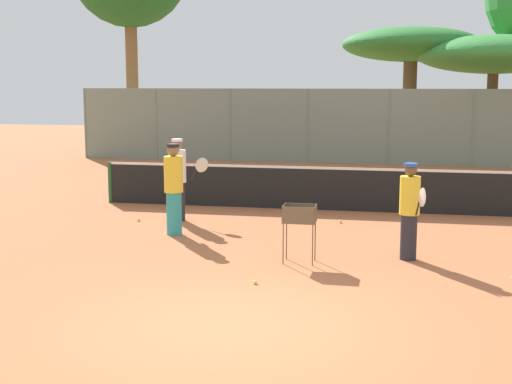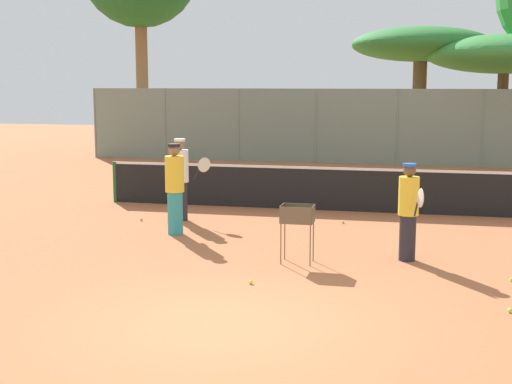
# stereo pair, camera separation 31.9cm
# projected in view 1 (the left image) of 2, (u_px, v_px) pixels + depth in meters

# --- Properties ---
(ground_plane) EXTENTS (80.00, 80.00, 0.00)m
(ground_plane) POSITION_uv_depth(u_px,v_px,m) (231.00, 327.00, 9.15)
(ground_plane) COLOR #B7663D
(tennis_net) EXTENTS (10.81, 0.10, 1.07)m
(tennis_net) POSITION_uv_depth(u_px,v_px,m) (314.00, 187.00, 17.48)
(tennis_net) COLOR #26592D
(tennis_net) RESTS_ON ground_plane
(back_fence) EXTENTS (21.66, 0.08, 2.87)m
(back_fence) POSITION_uv_depth(u_px,v_px,m) (348.00, 127.00, 27.24)
(back_fence) COLOR gray
(back_fence) RESTS_ON ground_plane
(tree_3) EXTENTS (5.53, 5.53, 5.31)m
(tree_3) POSITION_uv_depth(u_px,v_px,m) (411.00, 46.00, 28.70)
(tree_3) COLOR brown
(tree_3) RESTS_ON ground_plane
(tree_5) EXTENTS (5.91, 5.91, 4.91)m
(tree_5) POSITION_uv_depth(u_px,v_px,m) (494.00, 55.00, 27.26)
(tree_5) COLOR brown
(tree_5) RESTS_ON ground_plane
(player_white_outfit) EXTENTS (0.95, 0.38, 1.86)m
(player_white_outfit) POSITION_uv_depth(u_px,v_px,m) (178.00, 179.00, 16.05)
(player_white_outfit) COLOR #26262D
(player_white_outfit) RESTS_ON ground_plane
(player_red_cap) EXTENTS (0.44, 0.92, 1.88)m
(player_red_cap) POSITION_uv_depth(u_px,v_px,m) (174.00, 188.00, 14.58)
(player_red_cap) COLOR teal
(player_red_cap) RESTS_ON ground_plane
(player_yellow_shirt) EXTENTS (0.46, 0.87, 1.72)m
(player_yellow_shirt) POSITION_uv_depth(u_px,v_px,m) (410.00, 210.00, 12.50)
(player_yellow_shirt) COLOR #26262D
(player_yellow_shirt) RESTS_ON ground_plane
(ball_cart) EXTENTS (0.56, 0.41, 1.02)m
(ball_cart) POSITION_uv_depth(u_px,v_px,m) (299.00, 219.00, 12.31)
(ball_cart) COLOR brown
(ball_cart) RESTS_ON ground_plane
(tennis_ball_3) EXTENTS (0.07, 0.07, 0.07)m
(tennis_ball_3) POSITION_uv_depth(u_px,v_px,m) (180.00, 210.00, 17.34)
(tennis_ball_3) COLOR #D1E54C
(tennis_ball_3) RESTS_ON ground_plane
(tennis_ball_4) EXTENTS (0.07, 0.07, 0.07)m
(tennis_ball_4) POSITION_uv_depth(u_px,v_px,m) (341.00, 222.00, 15.90)
(tennis_ball_4) COLOR #D1E54C
(tennis_ball_4) RESTS_ON ground_plane
(tennis_ball_5) EXTENTS (0.07, 0.07, 0.07)m
(tennis_ball_5) POSITION_uv_depth(u_px,v_px,m) (255.00, 282.00, 11.09)
(tennis_ball_5) COLOR #D1E54C
(tennis_ball_5) RESTS_ON ground_plane
(tennis_ball_6) EXTENTS (0.07, 0.07, 0.07)m
(tennis_ball_6) POSITION_uv_depth(u_px,v_px,m) (139.00, 220.00, 16.11)
(tennis_ball_6) COLOR #D1E54C
(tennis_ball_6) RESTS_ON ground_plane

